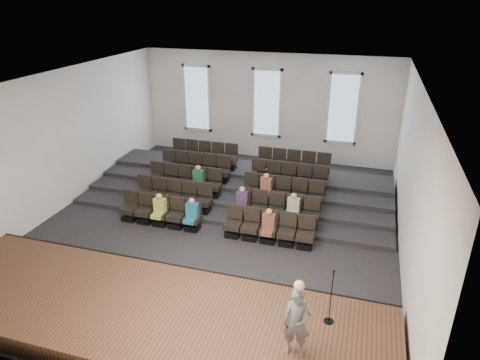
{
  "coord_description": "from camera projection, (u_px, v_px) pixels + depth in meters",
  "views": [
    {
      "loc": [
        4.5,
        -12.31,
        7.46
      ],
      "look_at": [
        0.64,
        0.5,
        1.57
      ],
      "focal_mm": 32.0,
      "sensor_mm": 36.0,
      "label": 1
    }
  ],
  "objects": [
    {
      "name": "risers",
      "position": [
        244.0,
        184.0,
        17.68
      ],
      "size": [
        11.8,
        4.8,
        0.6
      ],
      "color": "black",
      "rests_on": "ground"
    },
    {
      "name": "wall_front",
      "position": [
        88.0,
        288.0,
        7.82
      ],
      "size": [
        12.0,
        0.04,
        5.0
      ],
      "primitive_type": "cube",
      "color": "white",
      "rests_on": "ground"
    },
    {
      "name": "audience",
      "position": [
        231.0,
        201.0,
        14.82
      ],
      "size": [
        4.85,
        2.64,
        1.1
      ],
      "color": "#A3BC4B",
      "rests_on": "seating_rows"
    },
    {
      "name": "seating_rows",
      "position": [
        232.0,
        189.0,
        16.05
      ],
      "size": [
        6.8,
        4.7,
        1.67
      ],
      "color": "black",
      "rests_on": "ground"
    },
    {
      "name": "wall_back",
      "position": [
        267.0,
        107.0,
        20.12
      ],
      "size": [
        12.0,
        0.04,
        5.0
      ],
      "primitive_type": "cube",
      "color": "white",
      "rests_on": "ground"
    },
    {
      "name": "stage",
      "position": [
        149.0,
        315.0,
        10.41
      ],
      "size": [
        11.8,
        3.6,
        0.5
      ],
      "primitive_type": "cube",
      "color": "#4F3421",
      "rests_on": "ground"
    },
    {
      "name": "ceiling",
      "position": [
        215.0,
        80.0,
        12.96
      ],
      "size": [
        12.0,
        14.0,
        0.02
      ],
      "primitive_type": "cube",
      "color": "white",
      "rests_on": "ground"
    },
    {
      "name": "wall_right",
      "position": [
        413.0,
        179.0,
        12.38
      ],
      "size": [
        0.04,
        14.0,
        5.0
      ],
      "primitive_type": "cube",
      "color": "white",
      "rests_on": "ground"
    },
    {
      "name": "speaker",
      "position": [
        297.0,
        323.0,
        8.7
      ],
      "size": [
        0.6,
        0.41,
        1.57
      ],
      "primitive_type": "imported",
      "rotation": [
        0.0,
        0.0,
        0.06
      ],
      "color": "#5A5755",
      "rests_on": "stage"
    },
    {
      "name": "mic_stand",
      "position": [
        330.0,
        307.0,
        9.68
      ],
      "size": [
        0.24,
        0.24,
        1.43
      ],
      "color": "black",
      "rests_on": "stage"
    },
    {
      "name": "stage_lip",
      "position": [
        179.0,
        273.0,
        11.96
      ],
      "size": [
        11.8,
        0.06,
        0.52
      ],
      "primitive_type": "cube",
      "color": "black",
      "rests_on": "ground"
    },
    {
      "name": "ground",
      "position": [
        218.0,
        224.0,
        14.98
      ],
      "size": [
        14.0,
        14.0,
        0.0
      ],
      "primitive_type": "plane",
      "color": "black",
      "rests_on": "ground"
    },
    {
      "name": "windows",
      "position": [
        267.0,
        103.0,
        19.98
      ],
      "size": [
        8.44,
        0.1,
        3.24
      ],
      "color": "white",
      "rests_on": "wall_back"
    },
    {
      "name": "wall_left",
      "position": [
        61.0,
        141.0,
        15.56
      ],
      "size": [
        0.04,
        14.0,
        5.0
      ],
      "primitive_type": "cube",
      "color": "white",
      "rests_on": "ground"
    }
  ]
}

